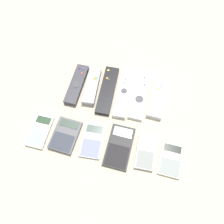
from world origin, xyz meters
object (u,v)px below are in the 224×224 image
at_px(calculator_0, 40,131).
at_px(calculator_2, 92,141).
at_px(remote_0, 77,85).
at_px(calculator_1, 66,135).
at_px(calculator_4, 146,152).
at_px(calculator_5, 171,160).
at_px(remote_1, 92,86).
at_px(remote_5, 158,99).
at_px(remote_3, 124,93).
at_px(remote_2, 108,90).
at_px(calculator_3, 119,147).
at_px(remote_4, 140,95).

xyz_separation_m(calculator_0, calculator_2, (0.19, 0.01, -0.00)).
relative_size(remote_0, calculator_1, 1.41).
relative_size(calculator_4, calculator_5, 1.03).
bearing_deg(calculator_4, calculator_0, 179.50).
distance_m(remote_0, remote_1, 0.06).
height_order(remote_5, calculator_1, remote_5).
bearing_deg(calculator_4, remote_3, 118.01).
distance_m(remote_3, remote_5, 0.13).
xyz_separation_m(remote_3, calculator_5, (0.21, -0.22, -0.00)).
distance_m(remote_3, calculator_0, 0.34).
height_order(remote_0, remote_5, same).
height_order(remote_2, calculator_0, remote_2).
xyz_separation_m(remote_2, remote_3, (0.06, -0.00, 0.00)).
xyz_separation_m(remote_3, remote_5, (0.13, 0.01, 0.00)).
height_order(calculator_2, calculator_4, calculator_4).
bearing_deg(calculator_0, calculator_2, 3.38).
relative_size(calculator_1, calculator_2, 0.99).
bearing_deg(remote_3, calculator_0, -141.42).
height_order(remote_0, calculator_3, remote_0).
distance_m(remote_4, remote_5, 0.07).
bearing_deg(remote_0, calculator_1, -83.18).
distance_m(calculator_0, calculator_1, 0.09).
bearing_deg(remote_1, remote_4, -1.39).
distance_m(calculator_2, calculator_3, 0.10).
relative_size(remote_2, calculator_5, 1.81).
distance_m(remote_5, calculator_1, 0.37).
distance_m(remote_1, calculator_1, 0.22).
distance_m(calculator_0, calculator_5, 0.47).
relative_size(remote_2, remote_4, 0.98).
xyz_separation_m(calculator_2, calculator_5, (0.28, -0.01, 0.00)).
xyz_separation_m(calculator_0, calculator_1, (0.09, 0.01, 0.00)).
bearing_deg(remote_1, calculator_5, -36.89).
bearing_deg(calculator_2, remote_5, 43.42).
height_order(remote_0, remote_4, remote_0).
distance_m(calculator_1, calculator_4, 0.29).
bearing_deg(calculator_2, remote_3, 68.14).
bearing_deg(calculator_0, remote_3, 40.71).
xyz_separation_m(calculator_4, calculator_5, (0.09, -0.01, -0.00)).
bearing_deg(remote_4, calculator_1, -134.38).
bearing_deg(remote_3, remote_4, 7.78).
relative_size(remote_2, calculator_0, 1.72).
distance_m(remote_5, calculator_0, 0.45).
relative_size(remote_0, remote_4, 0.84).
height_order(calculator_3, calculator_4, calculator_4).
bearing_deg(calculator_2, calculator_0, 178.87).
relative_size(remote_1, calculator_1, 1.27).
bearing_deg(remote_3, calculator_2, -109.48).
xyz_separation_m(remote_5, calculator_2, (-0.20, -0.22, -0.01)).
height_order(remote_4, calculator_2, remote_4).
bearing_deg(remote_0, calculator_2, -59.06).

